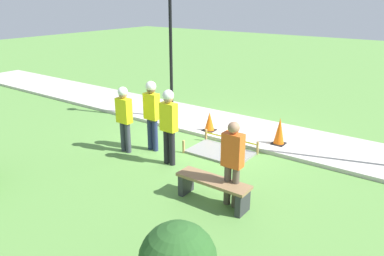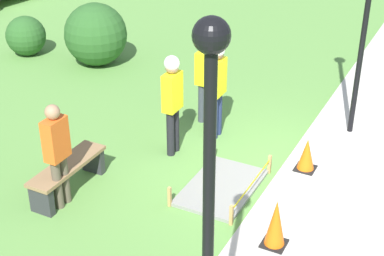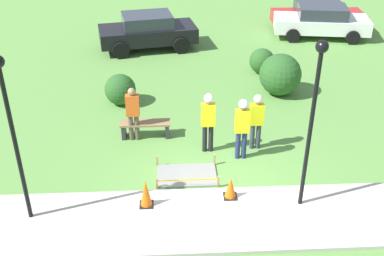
{
  "view_description": "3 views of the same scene",
  "coord_description": "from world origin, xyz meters",
  "px_view_note": "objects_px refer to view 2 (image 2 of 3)",
  "views": [
    {
      "loc": [
        -5.48,
        8.43,
        3.92
      ],
      "look_at": [
        -0.18,
        1.14,
        0.71
      ],
      "focal_mm": 35.0,
      "sensor_mm": 36.0,
      "label": 1
    },
    {
      "loc": [
        -8.14,
        -2.53,
        5.45
      ],
      "look_at": [
        -0.78,
        1.24,
        1.0
      ],
      "focal_mm": 55.0,
      "sensor_mm": 36.0,
      "label": 2
    },
    {
      "loc": [
        -1.2,
        -10.02,
        7.73
      ],
      "look_at": [
        -0.58,
        1.61,
        1.0
      ],
      "focal_mm": 45.0,
      "sensor_mm": 36.0,
      "label": 3
    }
  ],
  "objects_px": {
    "traffic_cone_far_patch": "(307,155)",
    "worker_assistant": "(217,81)",
    "worker_supervisor": "(172,96)",
    "lamppost_far": "(209,191)",
    "worker_trainee": "(204,71)",
    "traffic_cone_near_patch": "(276,223)",
    "bystander_in_orange_shirt": "(57,150)",
    "park_bench": "(68,173)"
  },
  "relations": [
    {
      "from": "traffic_cone_far_patch",
      "to": "worker_assistant",
      "type": "bearing_deg",
      "value": 74.49
    },
    {
      "from": "worker_supervisor",
      "to": "lamppost_far",
      "type": "distance_m",
      "value": 5.57
    },
    {
      "from": "traffic_cone_far_patch",
      "to": "worker_trainee",
      "type": "distance_m",
      "value": 2.72
    },
    {
      "from": "traffic_cone_near_patch",
      "to": "bystander_in_orange_shirt",
      "type": "bearing_deg",
      "value": 97.9
    },
    {
      "from": "park_bench",
      "to": "bystander_in_orange_shirt",
      "type": "distance_m",
      "value": 0.73
    },
    {
      "from": "worker_trainee",
      "to": "worker_supervisor",
      "type": "bearing_deg",
      "value": -176.69
    },
    {
      "from": "traffic_cone_near_patch",
      "to": "lamppost_far",
      "type": "relative_size",
      "value": 0.18
    },
    {
      "from": "traffic_cone_near_patch",
      "to": "lamppost_far",
      "type": "height_order",
      "value": "lamppost_far"
    },
    {
      "from": "park_bench",
      "to": "worker_assistant",
      "type": "height_order",
      "value": "worker_assistant"
    },
    {
      "from": "worker_trainee",
      "to": "traffic_cone_far_patch",
      "type": "bearing_deg",
      "value": -113.0
    },
    {
      "from": "worker_supervisor",
      "to": "lamppost_far",
      "type": "height_order",
      "value": "lamppost_far"
    },
    {
      "from": "traffic_cone_near_patch",
      "to": "traffic_cone_far_patch",
      "type": "xyz_separation_m",
      "value": [
        2.11,
        0.21,
        -0.08
      ]
    },
    {
      "from": "traffic_cone_far_patch",
      "to": "bystander_in_orange_shirt",
      "type": "bearing_deg",
      "value": 129.54
    },
    {
      "from": "worker_supervisor",
      "to": "bystander_in_orange_shirt",
      "type": "bearing_deg",
      "value": 160.63
    },
    {
      "from": "worker_assistant",
      "to": "lamppost_far",
      "type": "relative_size",
      "value": 0.46
    },
    {
      "from": "traffic_cone_far_patch",
      "to": "worker_assistant",
      "type": "distance_m",
      "value": 2.14
    },
    {
      "from": "park_bench",
      "to": "traffic_cone_near_patch",
      "type": "bearing_deg",
      "value": -87.95
    },
    {
      "from": "worker_supervisor",
      "to": "worker_assistant",
      "type": "relative_size",
      "value": 1.0
    },
    {
      "from": "traffic_cone_near_patch",
      "to": "bystander_in_orange_shirt",
      "type": "distance_m",
      "value": 3.41
    },
    {
      "from": "traffic_cone_far_patch",
      "to": "worker_assistant",
      "type": "relative_size",
      "value": 0.31
    },
    {
      "from": "bystander_in_orange_shirt",
      "to": "traffic_cone_far_patch",
      "type": "bearing_deg",
      "value": -50.46
    },
    {
      "from": "park_bench",
      "to": "lamppost_far",
      "type": "relative_size",
      "value": 0.37
    },
    {
      "from": "traffic_cone_far_patch",
      "to": "lamppost_far",
      "type": "relative_size",
      "value": 0.14
    },
    {
      "from": "worker_supervisor",
      "to": "worker_assistant",
      "type": "distance_m",
      "value": 1.01
    },
    {
      "from": "worker_assistant",
      "to": "lamppost_far",
      "type": "bearing_deg",
      "value": -155.98
    },
    {
      "from": "traffic_cone_near_patch",
      "to": "bystander_in_orange_shirt",
      "type": "xyz_separation_m",
      "value": [
        -0.46,
        3.33,
        0.52
      ]
    },
    {
      "from": "park_bench",
      "to": "worker_supervisor",
      "type": "distance_m",
      "value": 2.21
    },
    {
      "from": "traffic_cone_near_patch",
      "to": "lamppost_far",
      "type": "distance_m",
      "value": 3.62
    },
    {
      "from": "park_bench",
      "to": "worker_supervisor",
      "type": "bearing_deg",
      "value": -26.04
    },
    {
      "from": "worker_trainee",
      "to": "bystander_in_orange_shirt",
      "type": "distance_m",
      "value": 3.68
    },
    {
      "from": "traffic_cone_far_patch",
      "to": "lamppost_far",
      "type": "distance_m",
      "value": 5.46
    },
    {
      "from": "worker_assistant",
      "to": "bystander_in_orange_shirt",
      "type": "bearing_deg",
      "value": 158.98
    },
    {
      "from": "bystander_in_orange_shirt",
      "to": "lamppost_far",
      "type": "xyz_separation_m",
      "value": [
        -2.31,
        -3.61,
        1.79
      ]
    },
    {
      "from": "park_bench",
      "to": "traffic_cone_far_patch",
      "type": "bearing_deg",
      "value": -55.49
    },
    {
      "from": "worker_supervisor",
      "to": "lamppost_far",
      "type": "bearing_deg",
      "value": -147.75
    },
    {
      "from": "worker_assistant",
      "to": "worker_trainee",
      "type": "bearing_deg",
      "value": 45.49
    },
    {
      "from": "park_bench",
      "to": "worker_trainee",
      "type": "relative_size",
      "value": 0.87
    },
    {
      "from": "park_bench",
      "to": "worker_supervisor",
      "type": "height_order",
      "value": "worker_supervisor"
    },
    {
      "from": "bystander_in_orange_shirt",
      "to": "lamppost_far",
      "type": "bearing_deg",
      "value": -122.57
    },
    {
      "from": "lamppost_far",
      "to": "park_bench",
      "type": "bearing_deg",
      "value": 54.77
    },
    {
      "from": "bystander_in_orange_shirt",
      "to": "worker_trainee",
      "type": "bearing_deg",
      "value": -10.81
    },
    {
      "from": "worker_assistant",
      "to": "lamppost_far",
      "type": "height_order",
      "value": "lamppost_far"
    }
  ]
}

